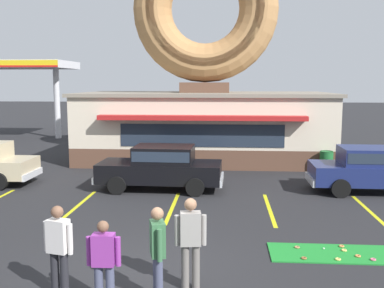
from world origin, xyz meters
name	(u,v)px	position (x,y,z in m)	size (l,w,h in m)	color
ground_plane	(140,275)	(0.00, 0.00, 0.00)	(160.00, 160.00, 0.00)	#232326
donut_shop_building	(205,85)	(0.66, 13.94, 3.74)	(12.30, 6.75, 10.96)	brown
putting_mat	(347,254)	(4.49, 1.43, 0.01)	(3.50, 1.15, 0.03)	#1E842D
mini_donut_near_left	(358,256)	(4.67, 1.25, 0.05)	(0.13, 0.13, 0.04)	#D17F47
mini_donut_near_right	(344,250)	(4.45, 1.57, 0.05)	(0.13, 0.13, 0.04)	#E5C666
mini_donut_mid_left	(373,259)	(4.94, 1.07, 0.05)	(0.13, 0.13, 0.04)	#D8667F
mini_donut_mid_centre	(304,258)	(3.45, 1.03, 0.05)	(0.13, 0.13, 0.04)	brown
mini_donut_mid_right	(297,247)	(3.40, 1.69, 0.05)	(0.13, 0.13, 0.04)	#A5724C
mini_donut_far_left	(338,259)	(4.18, 1.02, 0.05)	(0.13, 0.13, 0.04)	#E5C666
mini_donut_far_centre	(342,246)	(4.46, 1.83, 0.05)	(0.13, 0.13, 0.04)	#D17F47
golf_ball	(324,248)	(4.00, 1.64, 0.05)	(0.04, 0.04, 0.04)	white
car_navy	(373,168)	(6.93, 7.46, 0.87)	(4.58, 2.02, 1.60)	navy
car_black	(161,166)	(-0.59, 7.30, 0.87)	(4.61, 2.08, 1.60)	black
pedestrian_blue_sweater_man	(191,239)	(1.08, -0.51, 0.98)	(0.59, 0.29, 1.75)	slate
pedestrian_leather_jacket_man	(59,246)	(-1.28, -0.97, 0.94)	(0.58, 0.33, 1.69)	#232328
pedestrian_clipboard_woman	(104,260)	(-0.35, -1.31, 0.85)	(0.60, 0.25, 1.54)	#474C66
pedestrian_beanie_man	(158,249)	(0.53, -1.02, 0.95)	(0.34, 0.58, 1.71)	#474C66
trash_bin	(326,162)	(6.00, 10.65, 0.50)	(0.57, 0.57, 0.97)	#1E662D
gas_station_canopy	(6,68)	(-13.44, 21.78, 4.86)	(9.00, 4.46, 5.30)	silver
parking_stripe_left	(79,205)	(-2.92, 5.00, 0.00)	(0.12, 3.60, 0.01)	yellow
parking_stripe_mid_left	(173,207)	(0.08, 5.00, 0.00)	(0.12, 3.60, 0.01)	yellow
parking_stripe_centre	(269,209)	(3.08, 5.00, 0.00)	(0.12, 3.60, 0.01)	yellow
parking_stripe_mid_right	(370,211)	(6.08, 5.00, 0.00)	(0.12, 3.60, 0.01)	yellow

